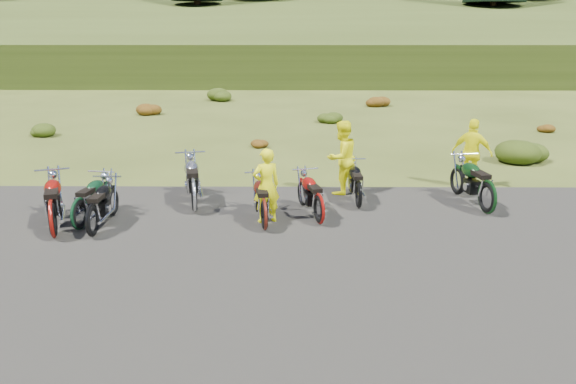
{
  "coord_description": "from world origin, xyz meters",
  "views": [
    {
      "loc": [
        0.9,
        -10.61,
        4.25
      ],
      "look_at": [
        0.79,
        0.42,
        0.95
      ],
      "focal_mm": 35.0,
      "sensor_mm": 36.0,
      "label": 1
    }
  ],
  "objects_px": {
    "motorcycle_0": "(94,237)",
    "motorcycle_7": "(485,215)",
    "motorcycle_3": "(195,213)",
    "person_middle": "(266,187)"
  },
  "relations": [
    {
      "from": "motorcycle_0",
      "to": "motorcycle_7",
      "type": "bearing_deg",
      "value": -79.18
    },
    {
      "from": "motorcycle_7",
      "to": "motorcycle_3",
      "type": "bearing_deg",
      "value": 79.21
    },
    {
      "from": "motorcycle_0",
      "to": "motorcycle_3",
      "type": "bearing_deg",
      "value": -48.4
    },
    {
      "from": "motorcycle_3",
      "to": "motorcycle_7",
      "type": "distance_m",
      "value": 6.8
    },
    {
      "from": "motorcycle_0",
      "to": "motorcycle_3",
      "type": "distance_m",
      "value": 2.43
    },
    {
      "from": "motorcycle_0",
      "to": "motorcycle_7",
      "type": "distance_m",
      "value": 8.77
    },
    {
      "from": "motorcycle_3",
      "to": "person_middle",
      "type": "xyz_separation_m",
      "value": [
        1.72,
        -0.66,
        0.83
      ]
    },
    {
      "from": "motorcycle_0",
      "to": "motorcycle_7",
      "type": "xyz_separation_m",
      "value": [
        8.64,
        1.54,
        0.0
      ]
    },
    {
      "from": "motorcycle_0",
      "to": "motorcycle_3",
      "type": "xyz_separation_m",
      "value": [
        1.84,
        1.59,
        0.0
      ]
    },
    {
      "from": "motorcycle_7",
      "to": "person_middle",
      "type": "height_order",
      "value": "person_middle"
    }
  ]
}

